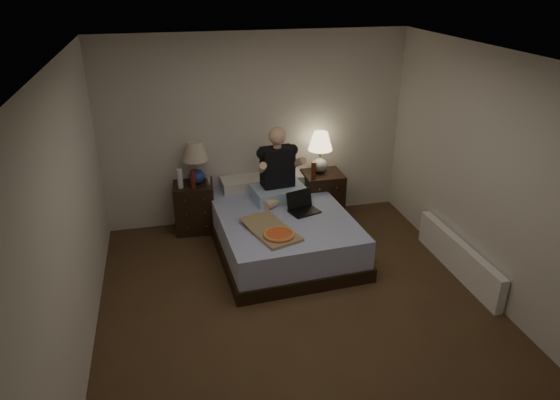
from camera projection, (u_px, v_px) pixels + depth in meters
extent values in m
cube|color=brown|center=(300.00, 312.00, 5.07)|extent=(4.00, 4.50, 0.00)
cube|color=white|center=(306.00, 60.00, 4.02)|extent=(4.00, 4.50, 0.00)
cube|color=silver|center=(256.00, 130.00, 6.53)|extent=(4.00, 0.00, 2.50)
cube|color=silver|center=(422.00, 381.00, 2.56)|extent=(4.00, 0.00, 2.50)
cube|color=silver|center=(70.00, 224.00, 4.12)|extent=(0.00, 4.50, 2.50)
cube|color=silver|center=(496.00, 181.00, 4.96)|extent=(0.00, 4.50, 2.50)
cube|color=#6072C1|center=(281.00, 230.00, 6.14)|extent=(1.63, 2.10, 0.50)
cube|color=black|center=(195.00, 207.00, 6.55)|extent=(0.54, 0.49, 0.66)
cube|color=black|center=(322.00, 196.00, 6.84)|extent=(0.52, 0.47, 0.67)
cylinder|color=silver|center=(180.00, 179.00, 6.25)|extent=(0.07, 0.07, 0.25)
cylinder|color=beige|center=(208.00, 181.00, 6.38)|extent=(0.07, 0.07, 0.10)
cylinder|color=#611C0D|center=(193.00, 179.00, 6.27)|extent=(0.06, 0.06, 0.23)
cylinder|color=#54200C|center=(313.00, 170.00, 6.48)|extent=(0.06, 0.06, 0.23)
cube|color=white|center=(458.00, 258.00, 5.64)|extent=(0.10, 1.60, 0.40)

